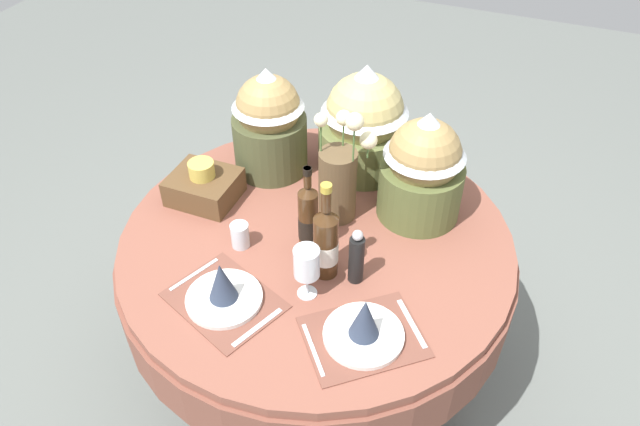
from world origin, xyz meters
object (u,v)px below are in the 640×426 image
woven_basket_side_left (204,185)px  wine_bottle_left (308,219)px  place_setting_left (223,291)px  flower_vase (339,178)px  wine_bottle_centre (326,242)px  gift_tub_back_right (423,163)px  dining_table (316,264)px  tumbler_near_right (240,235)px  wine_glass_right (307,263)px  gift_tub_back_left (269,118)px  pepper_mill (356,258)px  gift_tub_back_centre (365,116)px  place_setting_right (364,327)px

woven_basket_side_left → wine_bottle_left: bearing=-13.3°
place_setting_left → wine_bottle_left: 0.36m
flower_vase → wine_bottle_centre: (0.06, -0.28, -0.03)m
gift_tub_back_right → wine_bottle_centre: bearing=-116.1°
dining_table → place_setting_left: bearing=-112.0°
tumbler_near_right → gift_tub_back_right: gift_tub_back_right is taller
wine_bottle_left → wine_glass_right: (0.07, -0.19, -0.00)m
gift_tub_back_right → woven_basket_side_left: bearing=-164.0°
wine_bottle_left → wine_bottle_centre: size_ratio=0.95×
wine_bottle_centre → gift_tub_back_left: gift_tub_back_left is taller
gift_tub_back_right → woven_basket_side_left: size_ratio=1.75×
place_setting_left → gift_tub_back_right: size_ratio=0.99×
dining_table → tumbler_near_right: size_ratio=15.40×
wine_glass_right → gift_tub_back_left: bearing=124.8°
dining_table → wine_bottle_left: bearing=-90.4°
wine_glass_right → woven_basket_side_left: size_ratio=0.79×
flower_vase → gift_tub_back_left: flower_vase is taller
dining_table → place_setting_left: size_ratio=3.38×
dining_table → pepper_mill: (0.19, -0.14, 0.24)m
wine_glass_right → woven_basket_side_left: 0.62m
gift_tub_back_left → gift_tub_back_centre: bearing=24.5°
gift_tub_back_centre → tumbler_near_right: bearing=-111.3°
wine_bottle_centre → place_setting_left: bearing=-136.4°
flower_vase → wine_bottle_left: size_ratio=1.31×
gift_tub_back_centre → flower_vase: bearing=-86.5°
gift_tub_back_left → tumbler_near_right: bearing=-77.9°
flower_vase → pepper_mill: size_ratio=2.15×
wine_bottle_centre → gift_tub_back_centre: 0.62m
dining_table → flower_vase: flower_vase is taller
wine_bottle_left → gift_tub_back_centre: bearing=88.9°
gift_tub_back_centre → woven_basket_side_left: gift_tub_back_centre is taller
flower_vase → wine_bottle_centre: size_ratio=1.24×
wine_bottle_left → wine_glass_right: 0.20m
wine_bottle_centre → pepper_mill: (0.10, 0.01, -0.04)m
wine_bottle_centre → wine_glass_right: wine_bottle_centre is taller
wine_glass_right → place_setting_left: bearing=-151.1°
place_setting_right → wine_glass_right: (-0.22, 0.10, 0.09)m
pepper_mill → gift_tub_back_centre: (-0.18, 0.60, 0.13)m
pepper_mill → gift_tub_back_centre: bearing=107.1°
place_setting_left → gift_tub_back_left: bearing=103.4°
place_setting_left → gift_tub_back_centre: (0.16, 0.84, 0.18)m
dining_table → gift_tub_back_right: 0.53m
wine_bottle_left → wine_bottle_centre: 0.12m
wine_bottle_left → gift_tub_back_left: 0.50m
gift_tub_back_left → woven_basket_side_left: (-0.15, -0.27, -0.17)m
gift_tub_back_left → gift_tub_back_centre: (0.33, 0.15, -0.00)m
flower_vase → gift_tub_back_left: size_ratio=1.04×
flower_vase → pepper_mill: bearing=-59.4°
wine_bottle_centre → place_setting_right: bearing=-45.5°
gift_tub_back_left → gift_tub_back_right: 0.61m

